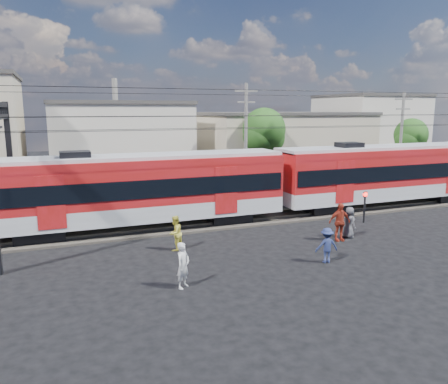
# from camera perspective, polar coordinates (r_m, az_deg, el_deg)

# --- Properties ---
(ground) EXTENTS (120.00, 120.00, 0.00)m
(ground) POSITION_cam_1_polar(r_m,az_deg,el_deg) (18.33, 4.69, -10.29)
(ground) COLOR black
(ground) RESTS_ON ground
(track_bed) EXTENTS (70.00, 3.40, 0.12)m
(track_bed) POSITION_cam_1_polar(r_m,az_deg,el_deg) (25.40, -3.20, -4.12)
(track_bed) COLOR #2D2823
(track_bed) RESTS_ON ground
(rail_near) EXTENTS (70.00, 0.12, 0.12)m
(rail_near) POSITION_cam_1_polar(r_m,az_deg,el_deg) (24.68, -2.66, -4.27)
(rail_near) COLOR #59544C
(rail_near) RESTS_ON track_bed
(rail_far) EXTENTS (70.00, 0.12, 0.12)m
(rail_far) POSITION_cam_1_polar(r_m,az_deg,el_deg) (26.06, -3.71, -3.47)
(rail_far) COLOR #59544C
(rail_far) RESTS_ON track_bed
(commuter_train) EXTENTS (50.30, 3.08, 4.17)m
(commuter_train) POSITION_cam_1_polar(r_m,az_deg,el_deg) (24.13, -10.50, 0.62)
(commuter_train) COLOR black
(commuter_train) RESTS_ON ground
(catenary) EXTENTS (70.00, 9.30, 7.52)m
(catenary) POSITION_cam_1_polar(r_m,az_deg,el_deg) (23.44, -24.02, 6.33)
(catenary) COLOR black
(catenary) RESTS_ON ground
(building_midwest) EXTENTS (12.24, 12.24, 7.30)m
(building_midwest) POSITION_cam_1_polar(r_m,az_deg,el_deg) (42.82, -13.78, 6.53)
(building_midwest) COLOR beige
(building_midwest) RESTS_ON ground
(building_mideast) EXTENTS (16.32, 10.20, 6.30)m
(building_mideast) POSITION_cam_1_polar(r_m,az_deg,el_deg) (45.00, 7.54, 6.30)
(building_mideast) COLOR tan
(building_mideast) RESTS_ON ground
(building_east) EXTENTS (10.20, 10.20, 8.30)m
(building_east) POSITION_cam_1_polar(r_m,az_deg,el_deg) (56.11, 18.32, 7.74)
(building_east) COLOR beige
(building_east) RESTS_ON ground
(utility_pole_mid) EXTENTS (1.80, 0.24, 8.50)m
(utility_pole_mid) POSITION_cam_1_polar(r_m,az_deg,el_deg) (33.31, 2.87, 7.23)
(utility_pole_mid) COLOR slate
(utility_pole_mid) RESTS_ON ground
(utility_pole_east) EXTENTS (1.80, 0.24, 8.00)m
(utility_pole_east) POSITION_cam_1_polar(r_m,az_deg,el_deg) (40.32, 22.11, 6.70)
(utility_pole_east) COLOR slate
(utility_pole_east) RESTS_ON ground
(tree_near) EXTENTS (3.82, 3.64, 6.72)m
(tree_near) POSITION_cam_1_polar(r_m,az_deg,el_deg) (37.45, 5.43, 7.77)
(tree_near) COLOR #382619
(tree_near) RESTS_ON ground
(tree_far) EXTENTS (3.36, 3.12, 5.76)m
(tree_far) POSITION_cam_1_polar(r_m,az_deg,el_deg) (45.45, 23.30, 6.62)
(tree_far) COLOR #382619
(tree_far) RESTS_ON ground
(pedestrian_a) EXTENTS (0.76, 0.73, 1.75)m
(pedestrian_a) POSITION_cam_1_polar(r_m,az_deg,el_deg) (16.48, -5.37, -9.50)
(pedestrian_a) COLOR silver
(pedestrian_a) RESTS_ON ground
(pedestrian_b) EXTENTS (1.02, 1.01, 1.67)m
(pedestrian_b) POSITION_cam_1_polar(r_m,az_deg,el_deg) (20.76, -6.41, -5.36)
(pedestrian_b) COLOR gold
(pedestrian_b) RESTS_ON ground
(pedestrian_c) EXTENTS (1.08, 0.73, 1.55)m
(pedestrian_c) POSITION_cam_1_polar(r_m,az_deg,el_deg) (19.54, 13.28, -6.79)
(pedestrian_c) COLOR navy
(pedestrian_c) RESTS_ON ground
(pedestrian_d) EXTENTS (1.19, 0.62, 1.95)m
(pedestrian_d) POSITION_cam_1_polar(r_m,az_deg,el_deg) (22.82, 14.85, -3.81)
(pedestrian_d) COLOR maroon
(pedestrian_d) RESTS_ON ground
(pedestrian_e) EXTENTS (0.57, 0.83, 1.63)m
(pedestrian_e) POSITION_cam_1_polar(r_m,az_deg,el_deg) (23.53, 16.05, -3.83)
(pedestrian_e) COLOR #48484D
(pedestrian_e) RESTS_ON ground
(car_silver) EXTENTS (4.55, 2.48, 1.47)m
(car_silver) POSITION_cam_1_polar(r_m,az_deg,el_deg) (42.20, 26.04, 1.70)
(car_silver) COLOR #B1B3B8
(car_silver) RESTS_ON ground
(crossing_signal) EXTENTS (0.27, 0.27, 1.86)m
(crossing_signal) POSITION_cam_1_polar(r_m,az_deg,el_deg) (26.80, 17.92, -1.15)
(crossing_signal) COLOR black
(crossing_signal) RESTS_ON ground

